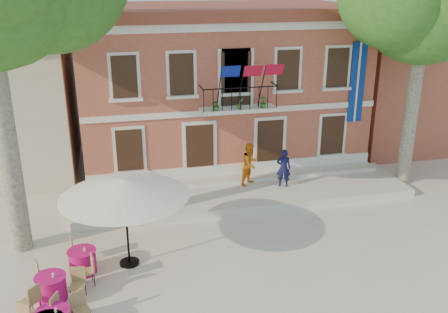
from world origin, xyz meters
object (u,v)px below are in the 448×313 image
Objects in this scene: pedestrian_navy at (284,168)px; cafe_table_0 at (82,260)px; patio_umbrella at (124,188)px; cafe_table_3 at (51,287)px; pedestrian_orange at (250,164)px.

pedestrian_navy reaches higher than cafe_table_0.
patio_umbrella is at bearing 6.37° from cafe_table_0.
cafe_table_0 and cafe_table_3 have the same top height.
patio_umbrella is 2.04× the size of cafe_table_0.
patio_umbrella reaches higher than cafe_table_0.
pedestrian_orange is at bearing 35.83° from cafe_table_0.
patio_umbrella is 2.41× the size of pedestrian_navy.
pedestrian_navy is 0.90× the size of cafe_table_3.
patio_umbrella is at bearing -176.02° from pedestrian_orange.
pedestrian_orange is 8.50m from cafe_table_0.
pedestrian_orange is 1.00× the size of cafe_table_3.
cafe_table_3 is at bearing 51.01° from pedestrian_navy.
cafe_table_0 is at bearing 47.13° from pedestrian_navy.
pedestrian_orange is (-1.31, 0.56, 0.09)m from pedestrian_navy.
pedestrian_navy is 9.31m from cafe_table_0.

